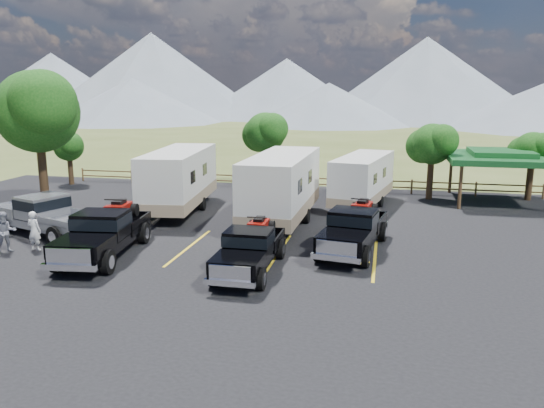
% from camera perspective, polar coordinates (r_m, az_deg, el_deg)
% --- Properties ---
extents(ground, '(320.00, 320.00, 0.00)m').
position_cam_1_polar(ground, '(19.33, -7.60, -8.47)').
color(ground, '#4B5825').
rests_on(ground, ground).
extents(asphalt_lot, '(44.00, 34.00, 0.04)m').
position_cam_1_polar(asphalt_lot, '(22.00, -4.96, -5.75)').
color(asphalt_lot, black).
rests_on(asphalt_lot, ground).
extents(stall_lines, '(12.12, 5.50, 0.01)m').
position_cam_1_polar(stall_lines, '(22.91, -4.23, -4.95)').
color(stall_lines, yellow).
rests_on(stall_lines, asphalt_lot).
extents(tree_big_nw, '(5.54, 5.18, 7.84)m').
position_cam_1_polar(tree_big_nw, '(32.11, -23.97, 9.06)').
color(tree_big_nw, black).
rests_on(tree_big_nw, ground).
extents(tree_ne_a, '(3.11, 2.92, 4.76)m').
position_cam_1_polar(tree_ne_a, '(34.25, 16.80, 6.17)').
color(tree_ne_a, black).
rests_on(tree_ne_a, ground).
extents(tree_ne_b, '(2.77, 2.59, 4.27)m').
position_cam_1_polar(tree_ne_b, '(36.24, 26.18, 5.19)').
color(tree_ne_b, black).
rests_on(tree_ne_b, ground).
extents(tree_north, '(3.46, 3.24, 5.25)m').
position_cam_1_polar(tree_north, '(37.05, -0.76, 7.66)').
color(tree_north, black).
rests_on(tree_north, ground).
extents(tree_nw_small, '(2.59, 2.43, 3.85)m').
position_cam_1_polar(tree_nw_small, '(40.84, -21.04, 5.80)').
color(tree_nw_small, black).
rests_on(tree_nw_small, ground).
extents(rail_fence, '(36.12, 0.12, 1.00)m').
position_cam_1_polar(rail_fence, '(36.26, 5.29, 2.36)').
color(rail_fence, '#533723').
rests_on(rail_fence, ground).
extents(pavilion, '(6.20, 6.20, 3.22)m').
position_cam_1_polar(pavilion, '(34.86, 23.35, 4.64)').
color(pavilion, '#533723').
rests_on(pavilion, ground).
extents(mountain_range, '(209.00, 71.00, 20.00)m').
position_cam_1_polar(mountain_range, '(123.73, 5.92, 12.70)').
color(mountain_range, slate).
rests_on(mountain_range, ground).
extents(rig_left, '(2.84, 6.59, 2.13)m').
position_cam_1_polar(rig_left, '(22.90, -17.56, -2.84)').
color(rig_left, black).
rests_on(rig_left, asphalt_lot).
extents(rig_center, '(1.97, 5.52, 1.84)m').
position_cam_1_polar(rig_center, '(20.12, -2.35, -4.75)').
color(rig_center, black).
rests_on(rig_center, asphalt_lot).
extents(rig_right, '(2.86, 6.29, 2.02)m').
position_cam_1_polar(rig_right, '(22.87, 8.83, -2.56)').
color(rig_right, black).
rests_on(rig_right, asphalt_lot).
extents(trailer_left, '(3.48, 9.97, 3.45)m').
position_cam_1_polar(trailer_left, '(30.15, -9.93, 2.60)').
color(trailer_left, silver).
rests_on(trailer_left, asphalt_lot).
extents(trailer_center, '(2.81, 10.19, 3.55)m').
position_cam_1_polar(trailer_center, '(26.90, 1.05, 1.74)').
color(trailer_center, silver).
rests_on(trailer_center, asphalt_lot).
extents(trailer_right, '(3.54, 8.63, 2.99)m').
position_cam_1_polar(trailer_right, '(31.39, 9.73, 2.55)').
color(trailer_right, silver).
rests_on(trailer_right, asphalt_lot).
extents(pickup_silver, '(6.67, 4.08, 1.91)m').
position_cam_1_polar(pickup_silver, '(27.07, -23.19, -1.07)').
color(pickup_silver, gray).
rests_on(pickup_silver, asphalt_lot).
extents(person_a, '(0.65, 0.46, 1.71)m').
position_cam_1_polar(person_a, '(24.79, -24.21, -2.64)').
color(person_a, white).
rests_on(person_a, asphalt_lot).
extents(person_b, '(1.07, 1.08, 1.76)m').
position_cam_1_polar(person_b, '(24.96, -26.75, -2.72)').
color(person_b, gray).
rests_on(person_b, asphalt_lot).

